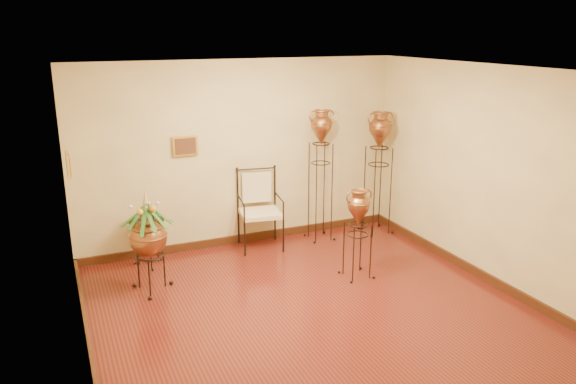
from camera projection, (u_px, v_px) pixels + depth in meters
name	position (u px, v px, depth m)	size (l,w,h in m)	color
ground	(312.00, 312.00, 6.61)	(5.00, 5.00, 0.00)	maroon
room_shell	(313.00, 170.00, 6.13)	(5.02, 5.02, 2.81)	beige
amphora_tall	(321.00, 174.00, 8.65)	(0.45, 0.45, 2.07)	black
amphora_mid	(378.00, 172.00, 8.96)	(0.57, 0.57, 2.00)	black
amphora_short	(358.00, 233.00, 7.41)	(0.47, 0.47, 1.23)	black
planter_urn	(148.00, 234.00, 6.96)	(0.82, 0.82, 1.36)	black
armchair	(260.00, 210.00, 8.40)	(0.76, 0.72, 1.19)	black
side_table	(148.00, 242.00, 7.83)	(0.56, 0.56, 0.85)	black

